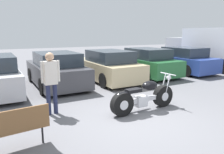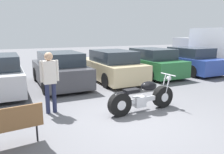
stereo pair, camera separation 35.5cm
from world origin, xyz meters
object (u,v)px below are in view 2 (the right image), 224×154
Objects in this scene: parked_car_green at (150,63)px; person_standing at (50,77)px; parked_car_blue at (187,61)px; motorcycle at (142,97)px; parked_car_dark_grey at (60,70)px; delivery_truck at (223,47)px; parked_car_champagne at (111,67)px.

parked_car_green is 6.88m from person_standing.
parked_car_blue is at bearing -5.69° from parked_car_green.
motorcycle is at bearing -127.97° from parked_car_green.
parked_car_blue is at bearing -1.05° from parked_car_dark_grey.
parked_car_green is 5.18m from delivery_truck.
delivery_truck is at bearing 15.44° from person_standing.
parked_car_dark_grey is 1.00× the size of parked_car_blue.
parked_car_dark_grey is at bearing 73.11° from person_standing.
delivery_truck is at bearing -1.22° from parked_car_champagne.
parked_car_green is at bearing 6.26° from parked_car_champagne.
motorcycle is 0.52× the size of parked_car_blue.
parked_car_blue is at bearing 176.01° from delivery_truck.
parked_car_dark_grey is at bearing 176.28° from parked_car_champagne.
parked_car_dark_grey reaches higher than motorcycle.
motorcycle is 9.60m from delivery_truck.
motorcycle is at bearing -144.43° from parked_car_blue.
parked_car_champagne is 2.47m from parked_car_green.
parked_car_dark_grey is 2.42× the size of person_standing.
person_standing is (-3.47, -3.21, 0.37)m from parked_car_champagne.
parked_car_green is 2.42× the size of person_standing.
person_standing reaches higher than parked_car_blue.
motorcycle is at bearing -23.56° from person_standing.
parked_car_dark_grey is at bearing 178.17° from delivery_truck.
parked_car_champagne is at bearing 75.79° from motorcycle.
parked_car_champagne is (1.08, 4.25, 0.26)m from motorcycle.
person_standing is (-5.92, -3.47, 0.37)m from parked_car_green.
person_standing is at bearing -164.56° from delivery_truck.
parked_car_blue is at bearing 21.09° from person_standing.
parked_car_green is 2.46m from parked_car_blue.
parked_car_champagne and parked_car_blue have the same top height.
parked_car_champagne is at bearing 42.71° from person_standing.
person_standing reaches higher than parked_car_dark_grey.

